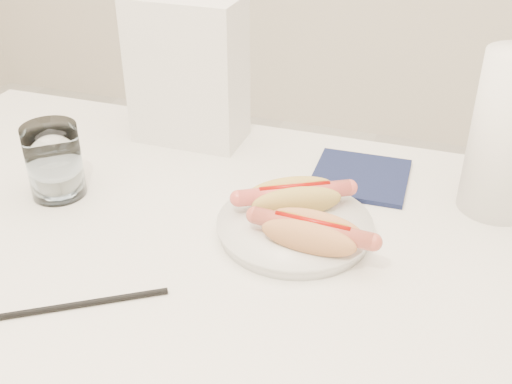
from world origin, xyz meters
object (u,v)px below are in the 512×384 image
(hotdog_right, at_px, (312,232))
(plate, at_px, (295,229))
(napkin_box, at_px, (188,71))
(water_glass, at_px, (54,161))
(hotdog_left, at_px, (294,197))
(paper_towel_roll, at_px, (509,135))
(table, at_px, (195,283))

(hotdog_right, bearing_deg, plate, 132.59)
(napkin_box, bearing_deg, water_glass, -114.28)
(hotdog_left, bearing_deg, water_glass, 158.09)
(water_glass, height_order, paper_towel_roll, paper_towel_roll)
(water_glass, xyz_separation_m, napkin_box, (0.11, 0.25, 0.07))
(plate, bearing_deg, paper_towel_roll, 31.64)
(table, xyz_separation_m, paper_towel_roll, (0.38, 0.24, 0.18))
(hotdog_left, xyz_separation_m, paper_towel_roll, (0.27, 0.13, 0.08))
(table, distance_m, paper_towel_roll, 0.49)
(hotdog_left, height_order, napkin_box, napkin_box)
(table, distance_m, hotdog_right, 0.19)
(table, height_order, napkin_box, napkin_box)
(water_glass, distance_m, paper_towel_roll, 0.66)
(hotdog_left, height_order, water_glass, water_glass)
(table, height_order, water_glass, water_glass)
(table, bearing_deg, paper_towel_roll, 32.04)
(hotdog_right, distance_m, water_glass, 0.41)
(plate, bearing_deg, napkin_box, 137.88)
(hotdog_right, distance_m, paper_towel_roll, 0.32)
(hotdog_right, bearing_deg, napkin_box, 140.58)
(plate, height_order, napkin_box, napkin_box)
(hotdog_right, height_order, napkin_box, napkin_box)
(plate, bearing_deg, hotdog_left, 107.60)
(plate, distance_m, paper_towel_roll, 0.33)
(plate, relative_size, paper_towel_roll, 0.88)
(plate, height_order, hotdog_left, hotdog_left)
(hotdog_left, distance_m, paper_towel_roll, 0.31)
(plate, height_order, paper_towel_roll, paper_towel_roll)
(hotdog_left, xyz_separation_m, napkin_box, (-0.25, 0.20, 0.09))
(hotdog_left, distance_m, napkin_box, 0.33)
(paper_towel_roll, bearing_deg, hotdog_left, -155.04)
(table, distance_m, hotdog_left, 0.18)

